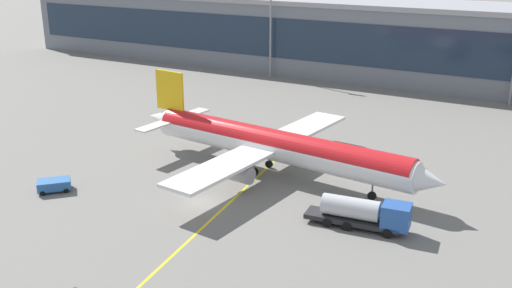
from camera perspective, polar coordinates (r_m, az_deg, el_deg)
name	(u,v)px	position (r m, az deg, el deg)	size (l,w,h in m)	color
ground_plane	(201,202)	(67.25, -5.40, -5.69)	(700.00, 700.00, 0.00)	slate
apron_lead_in_line	(231,201)	(67.32, -2.43, -5.59)	(0.30, 80.00, 0.01)	yellow
terminal_building	(334,36)	(136.14, 7.63, 10.45)	(169.56, 22.04, 16.49)	slate
main_airliner	(274,145)	(73.37, 1.81, -0.09)	(43.85, 34.96, 11.37)	white
fuel_tanker	(364,213)	(61.39, 10.57, -6.66)	(11.02, 3.76, 3.25)	#232326
pushback_tug	(53,184)	(73.65, -19.24, -3.76)	(4.27, 4.35, 1.40)	#285B9E
apron_light_mast_1	(271,15)	(128.92, 1.44, 12.53)	(2.80, 0.50, 23.20)	gray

